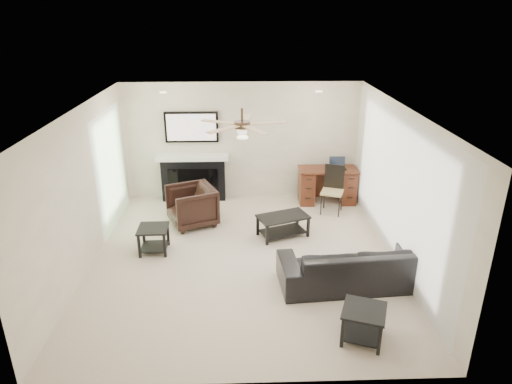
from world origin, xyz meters
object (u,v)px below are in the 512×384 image
armchair (192,206)px  fireplace_unit (192,157)px  sofa (352,265)px  coffee_table (283,226)px  desk (327,185)px

armchair → fireplace_unit: size_ratio=0.44×
armchair → fireplace_unit: fireplace_unit is taller
sofa → armchair: armchair is taller
armchair → coffee_table: 1.80m
armchair → coffee_table: armchair is taller
sofa → fireplace_unit: 4.37m
coffee_table → fireplace_unit: (-1.77, 1.80, 0.75)m
coffee_table → desk: size_ratio=0.74×
coffee_table → fireplace_unit: size_ratio=0.47×
coffee_table → desk: desk is taller
fireplace_unit → desk: bearing=-5.2°
sofa → armchair: size_ratio=2.59×
coffee_table → fireplace_unit: 2.64m
fireplace_unit → desk: (2.85, -0.26, -0.57)m
coffee_table → armchair: bearing=141.3°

